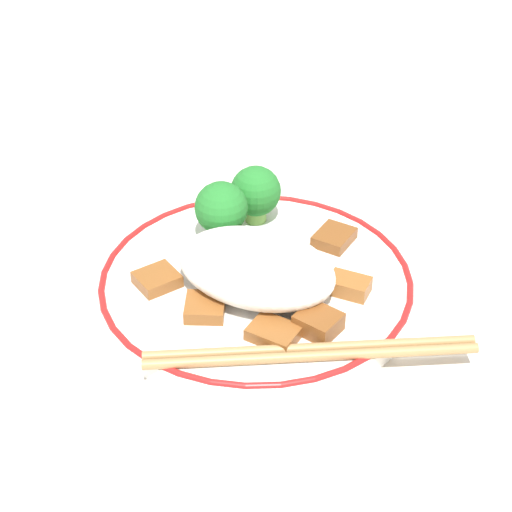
% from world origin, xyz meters
% --- Properties ---
extents(ground_plane, '(3.00, 3.00, 0.00)m').
position_xyz_m(ground_plane, '(0.00, 0.00, 0.00)').
color(ground_plane, silver).
extents(plate, '(0.23, 0.23, 0.02)m').
position_xyz_m(plate, '(0.00, 0.00, 0.01)').
color(plate, white).
rests_on(plate, ground_plane).
extents(rice_mound, '(0.12, 0.08, 0.04)m').
position_xyz_m(rice_mound, '(-0.01, 0.01, 0.03)').
color(rice_mound, white).
rests_on(rice_mound, plate).
extents(broccoli_back_left, '(0.04, 0.04, 0.05)m').
position_xyz_m(broccoli_back_left, '(0.03, -0.07, 0.04)').
color(broccoli_back_left, '#7FB756').
rests_on(broccoli_back_left, plate).
extents(broccoli_back_center, '(0.04, 0.04, 0.05)m').
position_xyz_m(broccoli_back_center, '(0.05, -0.03, 0.04)').
color(broccoli_back_center, '#7FB756').
rests_on(broccoli_back_center, plate).
extents(meat_near_front, '(0.03, 0.03, 0.01)m').
position_xyz_m(meat_near_front, '(-0.06, 0.03, 0.02)').
color(meat_near_front, brown).
rests_on(meat_near_front, plate).
extents(meat_near_left, '(0.03, 0.03, 0.01)m').
position_xyz_m(meat_near_left, '(-0.03, -0.07, 0.02)').
color(meat_near_left, brown).
rests_on(meat_near_left, plate).
extents(meat_near_right, '(0.04, 0.04, 0.01)m').
position_xyz_m(meat_near_right, '(0.01, 0.05, 0.02)').
color(meat_near_right, brown).
rests_on(meat_near_right, plate).
extents(meat_near_back, '(0.04, 0.04, 0.01)m').
position_xyz_m(meat_near_back, '(0.06, 0.04, 0.02)').
color(meat_near_back, brown).
rests_on(meat_near_back, plate).
extents(meat_on_rice_edge, '(0.03, 0.02, 0.01)m').
position_xyz_m(meat_on_rice_edge, '(-0.07, -0.01, 0.02)').
color(meat_on_rice_edge, '#995B28').
rests_on(meat_on_rice_edge, plate).
extents(meat_mid_left, '(0.03, 0.04, 0.01)m').
position_xyz_m(meat_mid_left, '(-0.00, -0.03, 0.02)').
color(meat_mid_left, brown).
rests_on(meat_mid_left, plate).
extents(meat_mid_right, '(0.03, 0.03, 0.01)m').
position_xyz_m(meat_mid_right, '(-0.04, 0.05, 0.02)').
color(meat_mid_right, brown).
rests_on(meat_mid_right, plate).
extents(chopsticks, '(0.20, 0.12, 0.01)m').
position_xyz_m(chopsticks, '(-0.07, 0.06, 0.02)').
color(chopsticks, '#AD8451').
rests_on(chopsticks, plate).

